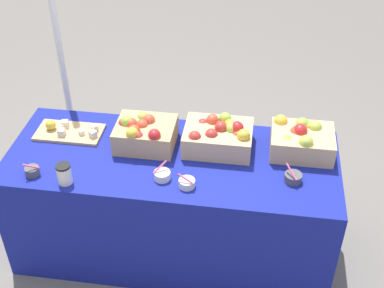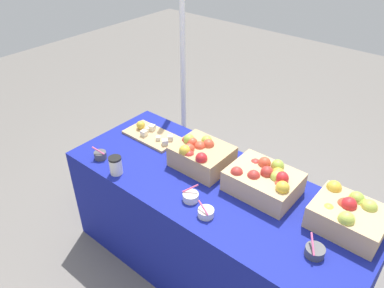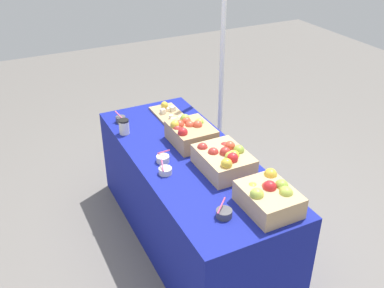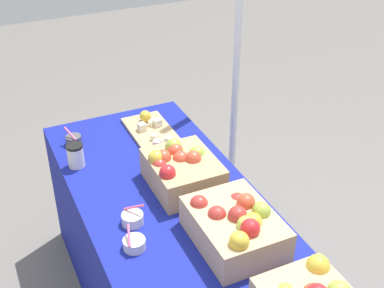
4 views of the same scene
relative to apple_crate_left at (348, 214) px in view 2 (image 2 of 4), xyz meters
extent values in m
plane|color=slate|center=(-0.73, -0.16, -0.82)|extent=(10.00, 10.00, 0.00)
cube|color=navy|center=(-0.73, -0.16, -0.45)|extent=(1.90, 0.76, 0.74)
cube|color=tan|center=(0.00, -0.01, -0.02)|extent=(0.35, 0.28, 0.13)
sphere|color=gold|center=(-0.12, 0.09, 0.05)|extent=(0.08, 0.08, 0.08)
sphere|color=#D14C33|center=(-0.03, 0.01, 0.04)|extent=(0.08, 0.08, 0.08)
sphere|color=gold|center=(-0.09, -0.06, 0.02)|extent=(0.08, 0.08, 0.08)
sphere|color=#99B742|center=(0.00, 0.08, 0.05)|extent=(0.08, 0.08, 0.08)
sphere|color=#B2C64C|center=(0.02, -0.10, 0.06)|extent=(0.08, 0.08, 0.08)
sphere|color=#B2C64C|center=(0.07, 0.06, 0.05)|extent=(0.08, 0.08, 0.08)
sphere|color=red|center=(-0.01, 0.00, 0.05)|extent=(0.08, 0.08, 0.08)
sphere|color=#99B742|center=(0.02, 0.08, 0.03)|extent=(0.08, 0.08, 0.08)
sphere|color=gold|center=(0.05, 0.07, 0.03)|extent=(0.08, 0.08, 0.08)
cube|color=tan|center=(-0.47, -0.04, -0.02)|extent=(0.39, 0.30, 0.13)
sphere|color=#D14C33|center=(-0.36, -0.06, 0.03)|extent=(0.07, 0.07, 0.07)
sphere|color=#B2C64C|center=(-0.40, -0.03, 0.06)|extent=(0.07, 0.07, 0.07)
sphere|color=#99B742|center=(-0.45, 0.06, 0.06)|extent=(0.07, 0.07, 0.07)
sphere|color=red|center=(-0.37, -0.03, 0.07)|extent=(0.07, 0.07, 0.07)
sphere|color=gold|center=(-0.33, -0.10, 0.07)|extent=(0.07, 0.07, 0.07)
sphere|color=gold|center=(-0.41, 0.00, 0.05)|extent=(0.07, 0.07, 0.07)
sphere|color=#D14C33|center=(-0.52, 0.03, 0.06)|extent=(0.07, 0.07, 0.07)
sphere|color=#B2332D|center=(-0.57, 0.03, 0.03)|extent=(0.07, 0.07, 0.07)
sphere|color=#B2332D|center=(-0.60, -0.13, 0.05)|extent=(0.07, 0.07, 0.07)
sphere|color=#B2332D|center=(-0.51, -0.10, 0.05)|extent=(0.07, 0.07, 0.07)
sphere|color=#B2332D|center=(-0.46, -0.03, 0.06)|extent=(0.07, 0.07, 0.07)
cube|color=tan|center=(-0.89, -0.07, -0.01)|extent=(0.34, 0.28, 0.14)
sphere|color=#99B742|center=(-1.00, -0.07, 0.07)|extent=(0.07, 0.07, 0.07)
sphere|color=#D14C33|center=(-0.97, -0.07, 0.06)|extent=(0.07, 0.07, 0.07)
sphere|color=red|center=(-0.82, -0.17, 0.07)|extent=(0.07, 0.07, 0.07)
sphere|color=#B2332D|center=(-1.02, -0.06, 0.05)|extent=(0.07, 0.07, 0.07)
sphere|color=#D14C33|center=(-0.88, -0.02, 0.06)|extent=(0.07, 0.07, 0.07)
sphere|color=gold|center=(-0.94, -0.17, 0.07)|extent=(0.07, 0.07, 0.07)
sphere|color=#B2332D|center=(-0.92, -0.17, 0.04)|extent=(0.07, 0.07, 0.07)
sphere|color=#D14C33|center=(-0.91, -0.07, 0.05)|extent=(0.07, 0.07, 0.07)
sphere|color=#99B742|center=(-0.92, 0.01, 0.05)|extent=(0.07, 0.07, 0.07)
sphere|color=#D14C33|center=(-0.95, -0.15, 0.04)|extent=(0.07, 0.07, 0.07)
sphere|color=#D14C33|center=(-0.94, -0.14, 0.06)|extent=(0.07, 0.07, 0.07)
cube|color=tan|center=(-1.38, -0.03, -0.07)|extent=(0.40, 0.21, 0.02)
cube|color=beige|center=(-1.41, -0.08, -0.04)|extent=(0.04, 0.04, 0.04)
cube|color=beige|center=(-1.42, 0.01, -0.04)|extent=(0.05, 0.05, 0.04)
sphere|color=gold|center=(-1.49, -0.03, -0.03)|extent=(0.06, 0.06, 0.06)
cube|color=beige|center=(-1.23, 0.00, -0.05)|extent=(0.05, 0.05, 0.04)
cube|color=beige|center=(-1.29, -0.05, -0.05)|extent=(0.04, 0.04, 0.03)
cube|color=beige|center=(-1.43, -0.01, -0.05)|extent=(0.04, 0.04, 0.03)
cube|color=beige|center=(-1.22, -0.06, -0.04)|extent=(0.05, 0.05, 0.04)
cylinder|color=#4C4C51|center=(-1.45, -0.43, -0.06)|extent=(0.08, 0.08, 0.05)
cylinder|color=#EA598C|center=(-1.44, -0.44, -0.01)|extent=(0.08, 0.05, 0.05)
cylinder|color=silver|center=(-0.74, -0.36, -0.06)|extent=(0.09, 0.09, 0.05)
cylinder|color=#EA598C|center=(-0.75, -0.35, -0.01)|extent=(0.07, 0.07, 0.05)
cylinder|color=silver|center=(-0.60, -0.40, -0.06)|extent=(0.09, 0.09, 0.04)
cylinder|color=#EA598C|center=(-0.61, -0.42, -0.01)|extent=(0.09, 0.03, 0.05)
cylinder|color=#4C4C51|center=(-0.04, -0.28, -0.06)|extent=(0.09, 0.09, 0.05)
cylinder|color=#EA598C|center=(-0.06, -0.29, -0.01)|extent=(0.07, 0.09, 0.06)
cylinder|color=silver|center=(-1.25, -0.47, -0.03)|extent=(0.08, 0.08, 0.10)
cylinder|color=black|center=(-1.25, -0.47, 0.03)|extent=(0.08, 0.08, 0.01)
cylinder|color=white|center=(-1.64, 0.61, 0.29)|extent=(0.04, 0.04, 2.22)
camera|label=1|loc=(-0.28, -2.45, 1.75)|focal=48.59mm
camera|label=2|loc=(0.27, -1.57, 1.35)|focal=35.08mm
camera|label=3|loc=(1.66, -1.33, 1.55)|focal=41.35mm
camera|label=4|loc=(0.86, -0.83, 1.33)|focal=49.06mm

